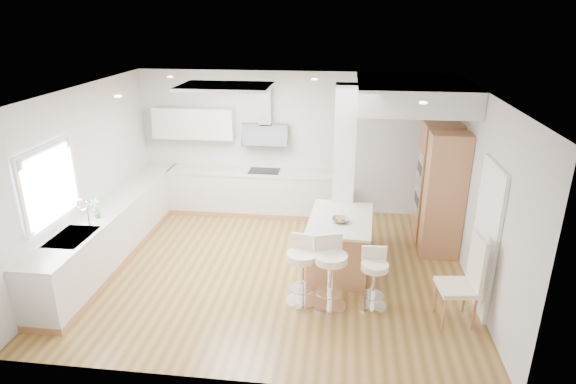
# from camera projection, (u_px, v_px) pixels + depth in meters

# --- Properties ---
(ground) EXTENTS (6.00, 6.00, 0.00)m
(ground) POSITION_uv_depth(u_px,v_px,m) (273.00, 269.00, 7.67)
(ground) COLOR olive
(ground) RESTS_ON ground
(ceiling) EXTENTS (6.00, 5.00, 0.02)m
(ceiling) POSITION_uv_depth(u_px,v_px,m) (273.00, 269.00, 7.67)
(ceiling) COLOR silver
(ceiling) RESTS_ON ground
(wall_back) EXTENTS (6.00, 0.04, 2.80)m
(wall_back) POSITION_uv_depth(u_px,v_px,m) (291.00, 143.00, 9.50)
(wall_back) COLOR beige
(wall_back) RESTS_ON ground
(wall_left) EXTENTS (0.04, 5.00, 2.80)m
(wall_left) POSITION_uv_depth(u_px,v_px,m) (83.00, 179.00, 7.52)
(wall_left) COLOR beige
(wall_left) RESTS_ON ground
(wall_right) EXTENTS (0.04, 5.00, 2.80)m
(wall_right) POSITION_uv_depth(u_px,v_px,m) (480.00, 195.00, 6.84)
(wall_right) COLOR beige
(wall_right) RESTS_ON ground
(skylight) EXTENTS (4.10, 2.10, 0.06)m
(skylight) POSITION_uv_depth(u_px,v_px,m) (226.00, 87.00, 7.34)
(skylight) COLOR white
(skylight) RESTS_ON ground
(window_left) EXTENTS (0.06, 1.28, 1.07)m
(window_left) POSITION_uv_depth(u_px,v_px,m) (49.00, 180.00, 6.57)
(window_left) COLOR white
(window_left) RESTS_ON ground
(doorway_right) EXTENTS (0.05, 1.00, 2.10)m
(doorway_right) POSITION_uv_depth(u_px,v_px,m) (485.00, 239.00, 6.43)
(doorway_right) COLOR #453D36
(doorway_right) RESTS_ON ground
(counter_left) EXTENTS (0.63, 4.50, 1.35)m
(counter_left) POSITION_uv_depth(u_px,v_px,m) (115.00, 228.00, 8.03)
(counter_left) COLOR #B47A4D
(counter_left) RESTS_ON ground
(counter_back) EXTENTS (3.62, 0.63, 2.50)m
(counter_back) POSITION_uv_depth(u_px,v_px,m) (244.00, 180.00, 9.60)
(counter_back) COLOR #B47A4D
(counter_back) RESTS_ON ground
(pillar) EXTENTS (0.35, 0.35, 2.80)m
(pillar) POSITION_uv_depth(u_px,v_px,m) (344.00, 170.00, 7.94)
(pillar) COLOR white
(pillar) RESTS_ON ground
(soffit) EXTENTS (1.78, 2.20, 0.40)m
(soffit) POSITION_uv_depth(u_px,v_px,m) (412.00, 93.00, 7.81)
(soffit) COLOR silver
(soffit) RESTS_ON ground
(oven_column) EXTENTS (0.63, 1.21, 2.10)m
(oven_column) POSITION_uv_depth(u_px,v_px,m) (440.00, 188.00, 8.14)
(oven_column) COLOR #B47A4D
(oven_column) RESTS_ON ground
(peninsula) EXTENTS (1.04, 1.49, 0.94)m
(peninsula) POSITION_uv_depth(u_px,v_px,m) (340.00, 243.00, 7.54)
(peninsula) COLOR #B47A4D
(peninsula) RESTS_ON ground
(bar_stool_a) EXTENTS (0.50, 0.50, 0.99)m
(bar_stool_a) POSITION_uv_depth(u_px,v_px,m) (302.00, 267.00, 6.63)
(bar_stool_a) COLOR white
(bar_stool_a) RESTS_ON ground
(bar_stool_b) EXTENTS (0.59, 0.59, 1.04)m
(bar_stool_b) POSITION_uv_depth(u_px,v_px,m) (330.00, 269.00, 6.51)
(bar_stool_b) COLOR white
(bar_stool_b) RESTS_ON ground
(bar_stool_c) EXTENTS (0.42, 0.42, 0.87)m
(bar_stool_c) POSITION_uv_depth(u_px,v_px,m) (374.00, 276.00, 6.53)
(bar_stool_c) COLOR white
(bar_stool_c) RESTS_ON ground
(dining_chair) EXTENTS (0.54, 0.54, 1.24)m
(dining_chair) POSITION_uv_depth(u_px,v_px,m) (467.00, 277.00, 6.17)
(dining_chair) COLOR #F0E2C3
(dining_chair) RESTS_ON ground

